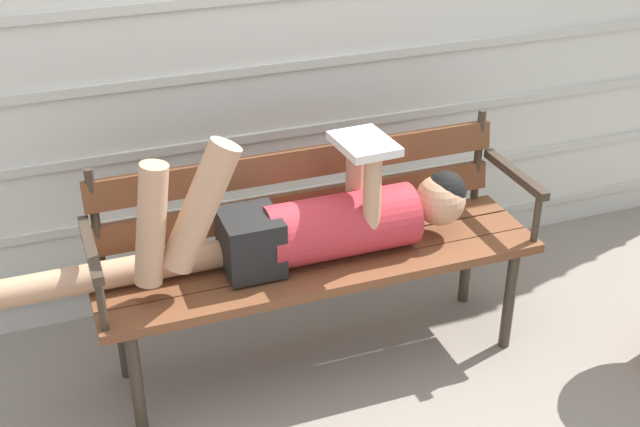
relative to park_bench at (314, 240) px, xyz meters
name	(u,v)px	position (x,y,z in m)	size (l,w,h in m)	color
ground_plane	(333,382)	(0.00, -0.21, -0.51)	(12.00, 12.00, 0.00)	gray
park_bench	(314,240)	(0.00, 0.00, 0.00)	(1.63, 0.45, 0.86)	brown
reclining_person	(301,224)	(-0.07, -0.07, 0.12)	(1.74, 0.26, 0.55)	#B72D38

